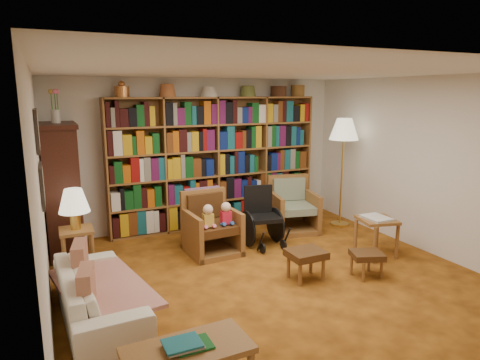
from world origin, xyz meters
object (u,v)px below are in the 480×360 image
armchair_sage (291,209)px  side_table_papers (377,225)px  side_table_lamp (77,240)px  footstool_b (367,257)px  coffee_table (188,353)px  wheelchair (262,218)px  footstool_a (306,256)px  sofa (98,293)px  floor_lamp (344,134)px  armchair_leather (210,227)px

armchair_sage → side_table_papers: bearing=-74.4°
side_table_lamp → footstool_b: bearing=-26.8°
footstool_b → coffee_table: bearing=-157.9°
wheelchair → footstool_a: (-0.09, -1.35, -0.10)m
sofa → footstool_a: (2.43, -0.14, 0.05)m
sofa → side_table_lamp: side_table_lamp is taller
armchair_sage → floor_lamp: bearing=-10.5°
armchair_sage → wheelchair: same height
floor_lamp → footstool_b: floor_lamp is taller
armchair_leather → side_table_lamp: bearing=-179.9°
wheelchair → coffee_table: bearing=-127.2°
wheelchair → coffee_table: 3.36m
footstool_a → armchair_leather: bearing=117.1°
sofa → footstool_b: size_ratio=3.82×
side_table_lamp → wheelchair: 2.62m
footstool_a → footstool_b: (0.74, -0.25, -0.05)m
sofa → footstool_a: 2.43m
footstool_a → side_table_lamp: bearing=150.9°
armchair_leather → side_table_papers: armchair_leather is taller
side_table_lamp → armchair_sage: (3.40, 0.39, -0.09)m
side_table_lamp → side_table_papers: 4.01m
side_table_lamp → footstool_b: side_table_lamp is taller
side_table_papers → armchair_leather: bearing=149.9°
side_table_papers → footstool_a: (-1.31, -0.23, -0.15)m
footstool_a → wheelchair: bearing=86.1°
armchair_sage → sofa: bearing=-153.3°
floor_lamp → sofa: bearing=-160.5°
floor_lamp → footstool_b: size_ratio=3.98×
armchair_sage → footstool_a: (-0.87, -1.80, -0.03)m
armchair_leather → coffee_table: 3.00m
floor_lamp → footstool_a: bearing=-137.4°
armchair_sage → footstool_b: 2.05m
sofa → side_table_lamp: size_ratio=3.06×
floor_lamp → wheelchair: bearing=-170.4°
sofa → wheelchair: (2.52, 1.21, 0.15)m
side_table_lamp → armchair_sage: 3.42m
side_table_lamp → armchair_leather: (1.80, 0.00, -0.06)m
coffee_table → floor_lamp: bearing=38.6°
armchair_sage → side_table_papers: armchair_sage is taller
wheelchair → footstool_a: wheelchair is taller
footstool_b → side_table_papers: bearing=39.6°
side_table_lamp → footstool_a: size_ratio=1.30×
side_table_papers → floor_lamp: bearing=71.7°
footstool_b → coffee_table: (-2.68, -1.09, 0.07)m
sofa → side_table_lamp: 1.28m
armchair_sage → wheelchair: (-0.78, -0.45, 0.07)m
footstool_a → footstool_b: bearing=-18.4°
armchair_leather → side_table_papers: size_ratio=1.53×
wheelchair → floor_lamp: bearing=9.6°
sofa → armchair_leather: size_ratio=1.99×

